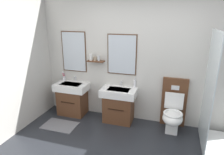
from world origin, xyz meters
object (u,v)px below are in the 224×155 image
vanity_sink_left (73,98)px  vanity_sink_right (119,104)px  soap_dispenser (135,84)px  shower_tray (224,127)px  toothbrush_cup (64,78)px  toilet (173,112)px

vanity_sink_left → vanity_sink_right: (1.08, 0.00, 0.00)m
soap_dispenser → shower_tray: (1.62, -0.51, -0.41)m
vanity_sink_right → shower_tray: 1.95m
soap_dispenser → shower_tray: shower_tray is taller
toothbrush_cup → soap_dispenser: size_ratio=1.05×
vanity_sink_left → shower_tray: bearing=-6.6°
shower_tray → toothbrush_cup: bearing=171.3°
vanity_sink_left → toothbrush_cup: 0.51m
toilet → vanity_sink_right: bearing=179.7°
toilet → shower_tray: bearing=-22.6°
toothbrush_cup → toilet: bearing=-3.7°
soap_dispenser → shower_tray: size_ratio=0.10×
vanity_sink_left → soap_dispenser: soap_dispenser is taller
toilet → toothbrush_cup: bearing=176.3°
vanity_sink_right → toilet: toilet is taller
toilet → soap_dispenser: (-0.80, 0.17, 0.43)m
shower_tray → vanity_sink_right: bearing=169.7°
toilet → toothbrush_cup: 2.49m
toilet → soap_dispenser: bearing=168.0°
vanity_sink_left → soap_dispenser: size_ratio=3.60×
vanity_sink_left → toothbrush_cup: toothbrush_cup is taller
toilet → soap_dispenser: 0.92m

